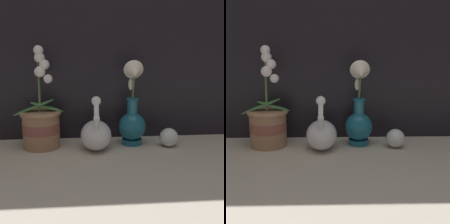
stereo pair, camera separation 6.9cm
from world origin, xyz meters
The scene contains 5 objects.
ground_plane centered at (0.00, 0.00, 0.00)m, with size 2.80×2.80×0.00m, color #BCB2A3.
orchid_potted_plant centered at (-0.24, 0.14, 0.10)m, with size 0.19×0.15×0.39m.
swan_figurine centered at (-0.04, 0.10, 0.06)m, with size 0.12×0.20×0.21m.
blue_vase centered at (0.11, 0.14, 0.11)m, with size 0.11×0.13×0.33m.
glass_sphere centered at (0.24, 0.11, 0.04)m, with size 0.07×0.07×0.07m.
Camera 2 is at (-0.01, -1.03, 0.39)m, focal length 50.00 mm.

